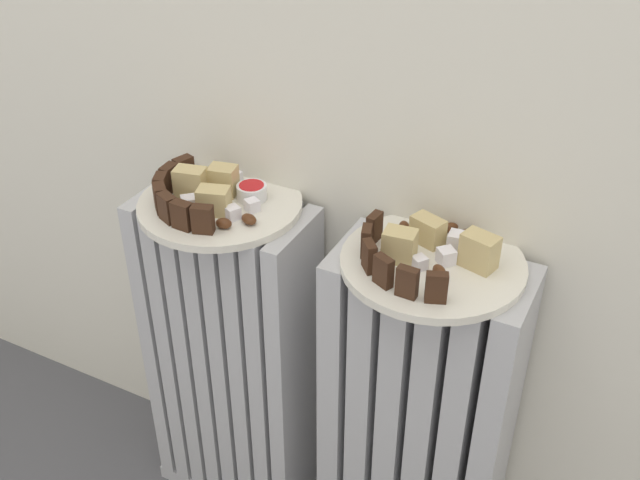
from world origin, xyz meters
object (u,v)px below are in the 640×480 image
(radiator_right, at_px, (416,429))
(jam_bowl_left, at_px, (252,191))
(radiator_left, at_px, (234,362))
(plate_right, at_px, (433,263))
(plate_left, at_px, (220,204))
(fork, at_px, (218,185))

(radiator_right, relative_size, jam_bowl_left, 13.48)
(radiator_left, relative_size, jam_bowl_left, 13.48)
(radiator_left, bearing_deg, plate_right, -0.00)
(radiator_right, bearing_deg, jam_bowl_left, 174.52)
(plate_left, relative_size, fork, 2.50)
(radiator_right, height_order, jam_bowl_left, jam_bowl_left)
(radiator_right, bearing_deg, radiator_left, 180.00)
(plate_right, relative_size, jam_bowl_left, 5.43)
(radiator_left, distance_m, fork, 0.34)
(radiator_right, bearing_deg, fork, 174.06)
(plate_left, distance_m, plate_right, 0.35)
(plate_right, distance_m, fork, 0.38)
(radiator_left, relative_size, plate_left, 2.48)
(radiator_left, xyz_separation_m, jam_bowl_left, (0.04, 0.03, 0.35))
(radiator_right, relative_size, plate_left, 2.48)
(jam_bowl_left, bearing_deg, radiator_right, -5.48)
(plate_right, height_order, jam_bowl_left, jam_bowl_left)
(fork, bearing_deg, plate_right, -5.94)
(radiator_left, bearing_deg, fork, 126.49)
(plate_right, xyz_separation_m, jam_bowl_left, (-0.31, 0.03, 0.02))
(plate_right, bearing_deg, radiator_left, 180.00)
(plate_right, bearing_deg, jam_bowl_left, 174.52)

